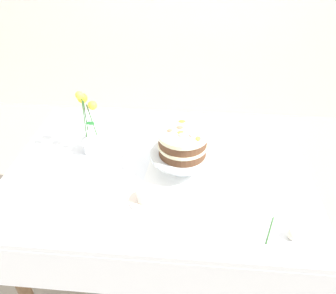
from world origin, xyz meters
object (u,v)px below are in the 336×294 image
at_px(dining_table, 159,184).
at_px(cake_stand, 182,156).
at_px(fallen_rose, 292,234).
at_px(layer_cake, 183,143).
at_px(teacup, 145,198).
at_px(flower_vase, 89,132).

bearing_deg(dining_table, cake_stand, 2.77).
xyz_separation_m(cake_stand, fallen_rose, (0.42, -0.35, -0.06)).
bearing_deg(layer_cake, dining_table, -177.22).
bearing_deg(teacup, dining_table, 81.53).
distance_m(cake_stand, fallen_rose, 0.56).
height_order(layer_cake, fallen_rose, layer_cake).
relative_size(dining_table, flower_vase, 4.06).
distance_m(layer_cake, flower_vase, 0.47).
relative_size(flower_vase, teacup, 2.57).
xyz_separation_m(layer_cake, flower_vase, (-0.46, 0.10, -0.04)).
relative_size(flower_vase, fallen_rose, 2.57).
bearing_deg(fallen_rose, teacup, 166.17).
bearing_deg(cake_stand, teacup, -123.20).
bearing_deg(flower_vase, layer_cake, -12.82).
bearing_deg(teacup, fallen_rose, -13.83).
bearing_deg(cake_stand, dining_table, -177.23).
height_order(dining_table, flower_vase, flower_vase).
height_order(layer_cake, flower_vase, flower_vase).
bearing_deg(teacup, layer_cake, 56.80).
height_order(dining_table, fallen_rose, fallen_rose).
distance_m(layer_cake, teacup, 0.29).
height_order(cake_stand, teacup, cake_stand).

